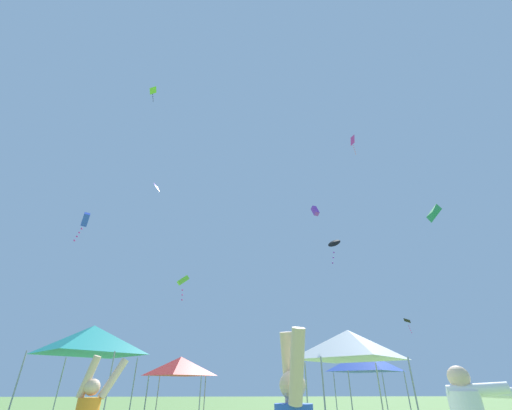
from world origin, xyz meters
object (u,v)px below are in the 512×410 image
(canopy_tent_white, at_px, (349,345))
(kite_purple_diamond, at_px, (158,187))
(kite_blue_box, at_px, (85,220))
(canopy_tent_blue, at_px, (365,361))
(kite_purple_box, at_px, (315,211))
(kite_black_delta, at_px, (334,243))
(canopy_tent_teal, at_px, (92,340))
(kite_lime_box, at_px, (183,281))
(kite_green_diamond, at_px, (433,213))
(canopy_tent_red, at_px, (180,366))
(kite_magenta_diamond, at_px, (352,142))
(kite_black_diamond, at_px, (408,321))
(kite_lime_diamond, at_px, (153,91))

(canopy_tent_white, bearing_deg, kite_purple_diamond, 123.85)
(kite_blue_box, bearing_deg, canopy_tent_blue, -28.00)
(kite_purple_box, distance_m, kite_black_delta, 21.96)
(canopy_tent_white, relative_size, kite_purple_box, 2.39)
(canopy_tent_teal, relative_size, kite_purple_box, 2.74)
(canopy_tent_white, height_order, kite_purple_box, kite_purple_box)
(kite_purple_box, bearing_deg, kite_purple_diamond, -179.28)
(kite_lime_box, height_order, kite_black_delta, kite_lime_box)
(canopy_tent_teal, xyz_separation_m, canopy_tent_blue, (12.58, 2.41, -0.66))
(kite_purple_diamond, height_order, kite_green_diamond, kite_purple_diamond)
(canopy_tent_red, bearing_deg, canopy_tent_blue, -2.98)
(canopy_tent_blue, relative_size, kite_magenta_diamond, 1.33)
(kite_purple_box, bearing_deg, kite_green_diamond, -66.93)
(canopy_tent_red, distance_m, kite_green_diamond, 20.20)
(kite_magenta_diamond, relative_size, kite_purple_diamond, 1.95)
(canopy_tent_white, distance_m, canopy_tent_red, 8.83)
(canopy_tent_blue, bearing_deg, kite_lime_box, 145.84)
(kite_magenta_diamond, xyz_separation_m, kite_purple_box, (-3.73, 5.18, -6.30))
(kite_blue_box, bearing_deg, canopy_tent_teal, -57.67)
(kite_magenta_diamond, height_order, kite_black_diamond, kite_magenta_diamond)
(kite_purple_diamond, bearing_deg, kite_blue_box, -136.33)
(kite_purple_box, bearing_deg, canopy_tent_red, -126.21)
(canopy_tent_blue, distance_m, kite_magenta_diamond, 26.57)
(canopy_tent_blue, height_order, kite_purple_box, kite_purple_box)
(kite_blue_box, bearing_deg, canopy_tent_white, -40.66)
(kite_black_diamond, xyz_separation_m, kite_lime_box, (-19.99, -6.26, 1.74))
(kite_blue_box, height_order, kite_lime_box, kite_blue_box)
(canopy_tent_white, height_order, canopy_tent_blue, canopy_tent_white)
(kite_magenta_diamond, xyz_separation_m, kite_lime_box, (-16.74, -3.83, -17.43))
(kite_green_diamond, distance_m, kite_lime_diamond, 28.09)
(kite_black_delta, bearing_deg, kite_lime_box, 134.89)
(canopy_tent_red, bearing_deg, kite_black_delta, -17.89)
(kite_lime_box, distance_m, kite_lime_diamond, 19.95)
(canopy_tent_white, bearing_deg, kite_magenta_diamond, 62.51)
(canopy_tent_white, height_order, kite_purple_diamond, kite_purple_diamond)
(kite_purple_diamond, relative_size, kite_black_delta, 0.85)
(canopy_tent_blue, bearing_deg, kite_purple_box, 81.67)
(canopy_tent_red, distance_m, kite_blue_box, 20.84)
(kite_magenta_diamond, xyz_separation_m, kite_green_diamond, (1.80, -7.80, -13.15))
(canopy_tent_red, bearing_deg, kite_lime_diamond, 137.14)
(kite_purple_box, height_order, kite_lime_box, kite_purple_box)
(canopy_tent_teal, height_order, kite_green_diamond, kite_green_diamond)
(kite_purple_diamond, xyz_separation_m, kite_purple_box, (18.72, 0.24, -2.53))
(kite_magenta_diamond, bearing_deg, kite_purple_box, 125.77)
(kite_magenta_diamond, relative_size, kite_black_delta, 1.67)
(canopy_tent_blue, relative_size, kite_black_diamond, 2.34)
(kite_green_diamond, bearing_deg, kite_black_delta, -150.63)
(kite_purple_diamond, bearing_deg, canopy_tent_white, -56.15)
(canopy_tent_teal, bearing_deg, kite_purple_diamond, 101.57)
(kite_magenta_diamond, relative_size, kite_purple_box, 1.65)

